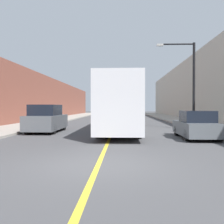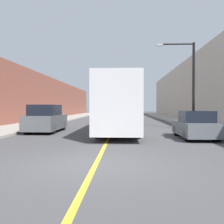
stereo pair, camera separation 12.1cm
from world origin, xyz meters
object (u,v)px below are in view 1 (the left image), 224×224
parked_suv_left (46,119)px  street_lamp_right (190,78)px  bus (120,105)px  car_right_near (196,126)px

parked_suv_left → street_lamp_right: size_ratio=0.71×
bus → parked_suv_left: size_ratio=2.71×
street_lamp_right → car_right_near: bearing=-100.5°
bus → car_right_near: 5.93m
bus → street_lamp_right: bearing=20.5°
bus → parked_suv_left: bearing=-174.6°
car_right_near → street_lamp_right: street_lamp_right is taller
car_right_near → bus: bearing=139.1°
parked_suv_left → car_right_near: (9.54, -3.31, -0.19)m
bus → parked_suv_left: (-5.15, -0.49, -1.04)m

